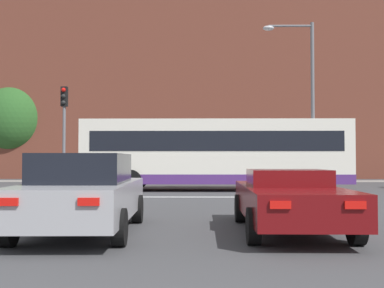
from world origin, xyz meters
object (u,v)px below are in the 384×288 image
Objects in this scene: pedestrian_waiting at (156,166)px; pedestrian_walking_west at (345,165)px; bus_crossing_lead at (215,153)px; traffic_light_near_left at (64,123)px; car_roadster_right at (289,199)px; pedestrian_walking_east at (220,165)px; traffic_light_far_left at (112,141)px; car_saloon_left at (83,193)px; street_lamp_junction at (304,88)px.

pedestrian_walking_west is at bearing 102.86° from pedestrian_waiting.
bus_crossing_lead is at bearing 141.06° from pedestrian_walking_west.
bus_crossing_lead is 7.18m from traffic_light_near_left.
pedestrian_walking_west is at bearing 71.02° from car_roadster_right.
car_roadster_right is at bearing -131.24° from pedestrian_walking_east.
traffic_light_near_left is at bearing -88.42° from traffic_light_far_left.
traffic_light_near_left reaches higher than pedestrian_waiting.
pedestrian_waiting is (-0.54, 23.09, 0.25)m from car_saloon_left.
traffic_light_far_left is 14.96m from street_lamp_junction.
pedestrian_waiting reaches higher than car_roadster_right.
pedestrian_waiting is at bearing 102.09° from car_roadster_right.
bus_crossing_lead is 2.80× the size of traffic_light_near_left.
pedestrian_waiting is at bearing -159.85° from bus_crossing_lead.
bus_crossing_lead is (3.11, 13.15, 0.98)m from car_saloon_left.
traffic_light_far_left is (-3.48, 22.43, 1.88)m from car_saloon_left.
pedestrian_walking_west is (9.13, 9.93, -0.69)m from bus_crossing_lead.
bus_crossing_lead reaches higher than pedestrian_walking_west.
pedestrian_waiting is (-7.58, 11.13, -3.60)m from street_lamp_junction.
bus_crossing_lead is 13.51m from pedestrian_walking_west.
pedestrian_walking_west is at bearing 2.37° from traffic_light_far_left.
traffic_light_far_left is at bearing 96.03° from pedestrian_walking_west.
traffic_light_far_left is at bearing 109.45° from car_roadster_right.
street_lamp_junction is at bearing 58.10° from car_saloon_left.
pedestrian_walking_east is (0.60, 8.94, -0.68)m from bus_crossing_lead.
traffic_light_far_left is 0.52× the size of street_lamp_junction.
traffic_light_near_left is at bearing -61.63° from bus_crossing_lead.
car_roadster_right is 23.56m from traffic_light_far_left.
traffic_light_near_left reaches higher than car_saloon_left.
pedestrian_walking_west reaches higher than car_saloon_left.
car_saloon_left is at bearing 155.72° from pedestrian_walking_west.
traffic_light_far_left reaches higher than pedestrian_walking_east.
bus_crossing_lead is at bearing -54.65° from traffic_light_far_left.
traffic_light_near_left is 20.41m from pedestrian_walking_west.
car_roadster_right is 13.02m from bus_crossing_lead.
traffic_light_far_left is 2.18× the size of pedestrian_walking_west.
traffic_light_far_left is at bearing -144.65° from bus_crossing_lead.
pedestrian_walking_west is (12.24, 23.08, 0.29)m from car_saloon_left.
traffic_light_far_left is (-0.35, 12.65, -0.27)m from traffic_light_near_left.
pedestrian_walking_east is at bearing 79.04° from car_saloon_left.
car_roadster_right is 12.21m from traffic_light_near_left.
traffic_light_near_left reaches higher than car_roadster_right.
bus_crossing_lead is 6.73× the size of pedestrian_walking_east.
street_lamp_junction reaches higher than pedestrian_walking_east.
traffic_light_far_left reaches higher than car_saloon_left.
car_roadster_right is at bearing 1.53° from car_saloon_left.
car_saloon_left reaches higher than car_roadster_right.
car_saloon_left is 1.12× the size of traffic_light_near_left.
car_saloon_left is at bearing -13.30° from bus_crossing_lead.
bus_crossing_lead is (-1.00, 12.93, 1.11)m from car_roadster_right.
car_saloon_left is 2.78× the size of pedestrian_waiting.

